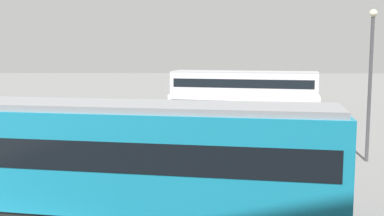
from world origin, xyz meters
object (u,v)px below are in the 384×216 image
at_px(double_decker_bus, 244,97).
at_px(info_sign, 26,121).
at_px(street_lamp, 370,74).
at_px(tram_yellow, 100,155).
at_px(pedestrian_near_railing, 119,124).

relative_size(double_decker_bus, info_sign, 4.74).
bearing_deg(double_decker_bus, street_lamp, 112.43).
xyz_separation_m(tram_yellow, info_sign, (5.71, -8.72, -0.23)).
xyz_separation_m(info_sign, street_lamp, (-16.68, 1.70, 2.49)).
xyz_separation_m(double_decker_bus, info_sign, (11.92, 9.83, -0.31)).
xyz_separation_m(tram_yellow, street_lamp, (-10.96, -7.03, 2.26)).
relative_size(info_sign, street_lamp, 0.33).
height_order(tram_yellow, pedestrian_near_railing, tram_yellow).
bearing_deg(double_decker_bus, pedestrian_near_railing, 40.71).
bearing_deg(tram_yellow, info_sign, -56.78).
bearing_deg(street_lamp, double_decker_bus, -67.57).
xyz_separation_m(pedestrian_near_railing, street_lamp, (-12.52, 4.85, 3.11)).
height_order(tram_yellow, info_sign, tram_yellow).
bearing_deg(tram_yellow, pedestrian_near_railing, -82.55).
relative_size(tram_yellow, info_sign, 6.68).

